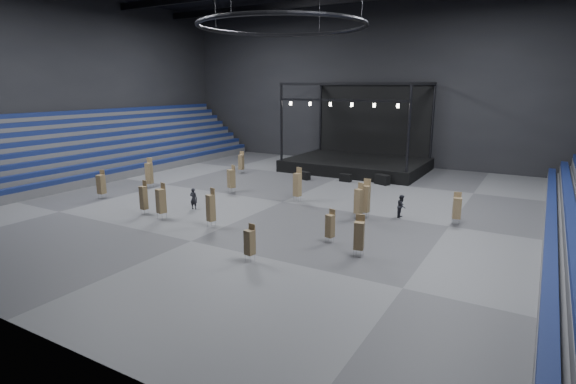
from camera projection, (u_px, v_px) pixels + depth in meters
The scene contains 25 objects.
floor at pixel (283, 202), 35.05m from camera, with size 50.00×50.00×0.00m, color #4A4A4C.
wall_back at pixel (377, 84), 50.66m from camera, with size 50.00×0.20×18.00m, color black.
wall_left at pixel (69, 84), 45.13m from camera, with size 0.20×42.00×18.00m, color black.
bleachers_left at pixel (90, 157), 45.81m from camera, with size 7.20×40.00×6.40m.
stage at pixel (359, 156), 48.39m from camera, with size 14.00×10.00×9.20m.
truss_ring at pixel (282, 26), 32.04m from camera, with size 12.30×12.30×5.15m.
flight_case_left at pixel (305, 176), 43.37m from camera, with size 1.12×0.56×0.75m, color black.
flight_case_mid at pixel (346, 178), 42.39m from camera, with size 1.09×0.54×0.73m, color black.
flight_case_right at pixel (382, 180), 41.15m from camera, with size 1.36×0.68×0.91m, color black.
chair_stack_0 at pixel (241, 162), 46.25m from camera, with size 0.56×0.56×2.29m.
chair_stack_1 at pixel (359, 201), 30.28m from camera, with size 0.59×0.59×2.49m.
chair_stack_2 at pixel (359, 235), 23.60m from camera, with size 0.60×0.60×2.28m.
chair_stack_3 at pixel (457, 207), 29.11m from camera, with size 0.62×0.62×2.14m.
chair_stack_4 at pixel (250, 242), 23.02m from camera, with size 0.51×0.51×1.98m.
chair_stack_5 at pixel (330, 225), 25.71m from camera, with size 0.51×0.51×1.99m.
chair_stack_6 at pixel (297, 184), 34.96m from camera, with size 0.58×0.58×2.68m.
chair_stack_7 at pixel (231, 178), 37.83m from camera, with size 0.69×0.69×2.34m.
chair_stack_8 at pixel (144, 197), 31.49m from camera, with size 0.45×0.45×2.41m.
chair_stack_9 at pixel (211, 207), 28.67m from camera, with size 0.55×0.55×2.52m.
chair_stack_10 at pixel (149, 173), 39.44m from camera, with size 0.63×0.63×2.70m.
chair_stack_11 at pixel (101, 184), 35.73m from camera, with size 0.54×0.54×2.32m.
chair_stack_12 at pixel (366, 198), 30.52m from camera, with size 0.51×0.51×2.71m.
chair_stack_13 at pixel (161, 200), 30.29m from camera, with size 0.64×0.64×2.48m.
man_center at pixel (194, 199), 32.85m from camera, with size 0.58×0.38×1.58m, color black.
crew_member at pixel (402, 206), 30.77m from camera, with size 0.77×0.60×1.59m, color black.
Camera 1 is at (17.32, -29.17, 8.86)m, focal length 28.00 mm.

